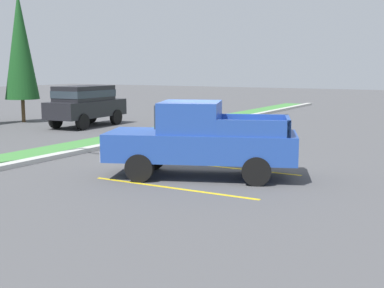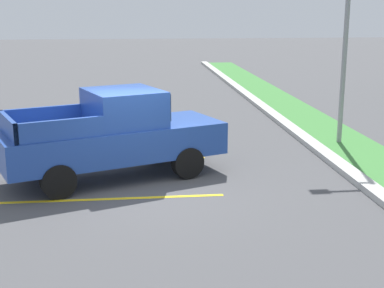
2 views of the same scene
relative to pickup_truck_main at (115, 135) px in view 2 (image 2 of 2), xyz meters
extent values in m
plane|color=#4C4C4F|center=(1.02, 0.65, -1.04)|extent=(120.00, 120.00, 0.00)
cube|color=yellow|center=(-1.53, -0.05, -1.04)|extent=(0.12, 4.80, 0.01)
cube|color=yellow|center=(1.57, -0.05, -1.04)|extent=(0.12, 4.80, 0.01)
cube|color=#B2B2AD|center=(1.02, 5.65, -0.97)|extent=(56.00, 0.40, 0.15)
cylinder|color=black|center=(-1.34, 1.08, -0.66)|extent=(0.54, 0.81, 0.76)
cylinder|color=black|center=(0.24, 1.71, -0.66)|extent=(0.54, 0.81, 0.76)
cylinder|color=black|center=(-0.20, -1.80, -0.66)|extent=(0.54, 0.81, 0.76)
cylinder|color=black|center=(1.38, -1.18, -0.66)|extent=(0.54, 0.81, 0.76)
cube|color=#23479E|center=(0.02, -0.05, -0.16)|extent=(3.68, 5.53, 0.76)
cube|color=#23479E|center=(-0.09, 0.23, 0.64)|extent=(2.22, 2.13, 0.84)
cube|color=#2D3842|center=(-0.39, 0.99, 0.69)|extent=(1.53, 0.65, 0.63)
cube|color=#23479E|center=(-0.24, -1.71, 0.44)|extent=(0.79, 1.80, 0.44)
cube|color=#23479E|center=(1.34, -1.08, 0.44)|extent=(0.79, 1.80, 0.44)
cube|color=#23479E|center=(0.88, -2.23, 0.44)|extent=(1.71, 0.75, 0.44)
cube|color=silver|center=(-0.92, 2.32, -0.40)|extent=(1.74, 0.81, 0.28)
cylinder|color=gray|center=(-2.65, 6.55, 2.50)|extent=(0.14, 0.14, 7.09)
camera|label=1|loc=(-12.31, -6.78, 1.99)|focal=47.96mm
camera|label=2|loc=(12.90, 0.43, 2.95)|focal=52.00mm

